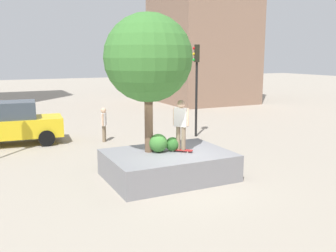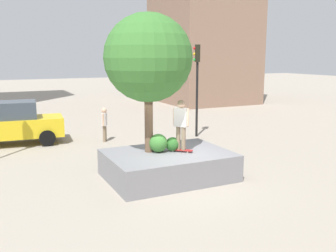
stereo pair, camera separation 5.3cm
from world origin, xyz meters
name	(u,v)px [view 1 (the left image)]	position (x,y,z in m)	size (l,w,h in m)	color
ground_plane	(178,180)	(0.00, 0.00, 0.00)	(120.00, 120.00, 0.00)	#9E9384
planter_ledge	(168,165)	(-0.20, 0.39, 0.44)	(4.05, 2.96, 0.89)	gray
plaza_tree	(148,58)	(-0.74, 0.75, 4.00)	(2.89, 2.89, 4.57)	brown
boxwood_shrub	(173,144)	(0.02, 0.48, 1.12)	(0.48, 0.48, 0.48)	#2D6628
hedge_clump	(158,143)	(-0.48, 0.56, 1.20)	(0.62, 0.62, 0.62)	#3D7A33
skateboard	(181,150)	(0.23, 0.27, 0.94)	(0.73, 0.70, 0.07)	#A51E1E
skateboarder	(181,121)	(0.23, 0.27, 1.93)	(0.43, 0.47, 1.68)	#847056
taxi_cab	(12,123)	(-4.56, 7.93, 1.02)	(4.47, 2.34, 2.01)	gold
traffic_light_corner	(196,75)	(4.01, 5.79, 3.15)	(0.37, 0.35, 4.62)	black
pedestrian_crossing	(104,122)	(-0.57, 6.67, 0.95)	(0.37, 0.50, 1.65)	#847056
brick_midrise	(202,17)	(12.00, 18.66, 7.40)	(7.24, 8.20, 14.81)	#8C6B56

